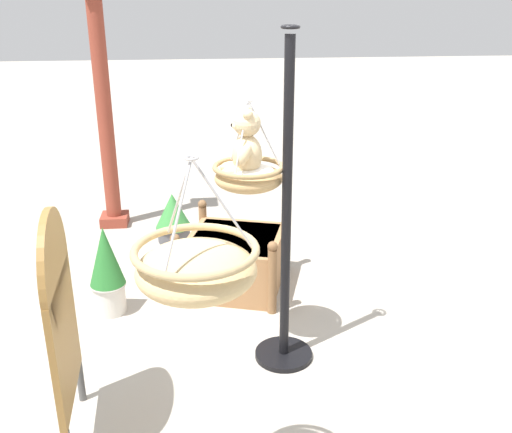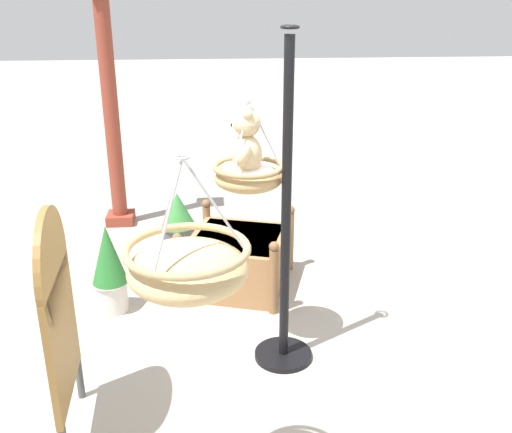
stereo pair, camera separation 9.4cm
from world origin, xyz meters
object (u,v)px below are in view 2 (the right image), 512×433
at_px(display_pole_central, 285,269).
at_px(teddy_bear, 245,147).
at_px(potted_plant_tall_leafy, 178,217).
at_px(wooden_planter_box, 238,259).
at_px(display_sign_board, 58,308).
at_px(hanging_basket_with_teddy, 249,176).
at_px(potted_plant_flowering_red, 109,268).
at_px(greenhouse_pillar_right, 111,109).
at_px(hanging_basket_left_high, 188,267).

distance_m(display_pole_central, teddy_bear, 0.93).
xyz_separation_m(display_pole_central, potted_plant_tall_leafy, (2.31, 0.90, -0.48)).
distance_m(wooden_planter_box, display_sign_board, 2.29).
distance_m(hanging_basket_with_teddy, wooden_planter_box, 1.56).
distance_m(teddy_bear, display_sign_board, 1.61).
bearing_deg(hanging_basket_with_teddy, display_pole_central, -120.96).
height_order(display_pole_central, wooden_planter_box, display_pole_central).
xyz_separation_m(teddy_bear, potted_plant_flowering_red, (0.67, 1.14, -1.22)).
height_order(display_pole_central, teddy_bear, display_pole_central).
bearing_deg(wooden_planter_box, display_sign_board, 148.64).
height_order(teddy_bear, greenhouse_pillar_right, greenhouse_pillar_right).
relative_size(teddy_bear, potted_plant_tall_leafy, 0.86).
relative_size(display_pole_central, potted_plant_tall_leafy, 4.37).
relative_size(hanging_basket_with_teddy, teddy_bear, 1.33).
bearing_deg(hanging_basket_left_high, teddy_bear, -12.85).
distance_m(teddy_bear, wooden_planter_box, 1.72).
height_order(hanging_basket_with_teddy, potted_plant_tall_leafy, hanging_basket_with_teddy).
distance_m(hanging_basket_with_teddy, potted_plant_flowering_red, 1.68).
bearing_deg(potted_plant_flowering_red, potted_plant_tall_leafy, -18.95).
relative_size(hanging_basket_left_high, potted_plant_flowering_red, 0.79).
relative_size(display_pole_central, teddy_bear, 5.05).
relative_size(greenhouse_pillar_right, wooden_planter_box, 2.45).
xyz_separation_m(potted_plant_flowering_red, display_sign_board, (-1.49, 0.02, 0.49)).
bearing_deg(display_pole_central, hanging_basket_left_high, 155.88).
distance_m(greenhouse_pillar_right, wooden_planter_box, 2.42).
bearing_deg(display_sign_board, greenhouse_pillar_right, 3.05).
distance_m(teddy_bear, potted_plant_flowering_red, 1.80).
distance_m(hanging_basket_with_teddy, teddy_bear, 0.21).
relative_size(hanging_basket_left_high, potted_plant_tall_leafy, 1.14).
relative_size(potted_plant_flowering_red, potted_plant_tall_leafy, 1.44).
height_order(hanging_basket_with_teddy, wooden_planter_box, hanging_basket_with_teddy).
relative_size(greenhouse_pillar_right, display_sign_board, 1.88).
xyz_separation_m(greenhouse_pillar_right, potted_plant_flowering_red, (-2.06, -0.21, -0.97)).
relative_size(hanging_basket_with_teddy, display_sign_board, 0.42).
bearing_deg(greenhouse_pillar_right, potted_plant_tall_leafy, -128.30).
bearing_deg(wooden_planter_box, hanging_basket_left_high, 172.64).
xyz_separation_m(display_pole_central, potted_plant_flowering_red, (0.82, 1.41, -0.35)).
height_order(display_pole_central, potted_plant_flowering_red, display_pole_central).
bearing_deg(teddy_bear, greenhouse_pillar_right, 26.32).
xyz_separation_m(display_pole_central, wooden_planter_box, (1.20, 0.29, -0.48)).
height_order(hanging_basket_with_teddy, greenhouse_pillar_right, greenhouse_pillar_right).
distance_m(greenhouse_pillar_right, potted_plant_flowering_red, 2.29).
height_order(teddy_bear, potted_plant_flowering_red, teddy_bear).
xyz_separation_m(display_pole_central, teddy_bear, (0.15, 0.27, 0.87)).
xyz_separation_m(hanging_basket_with_teddy, potted_plant_tall_leafy, (2.16, 0.65, -1.14)).
relative_size(display_pole_central, hanging_basket_left_high, 3.84).
bearing_deg(wooden_planter_box, teddy_bear, -179.06).
bearing_deg(display_pole_central, wooden_planter_box, 13.60).
bearing_deg(hanging_basket_left_high, hanging_basket_with_teddy, -13.66).
relative_size(wooden_planter_box, potted_plant_tall_leafy, 2.10).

